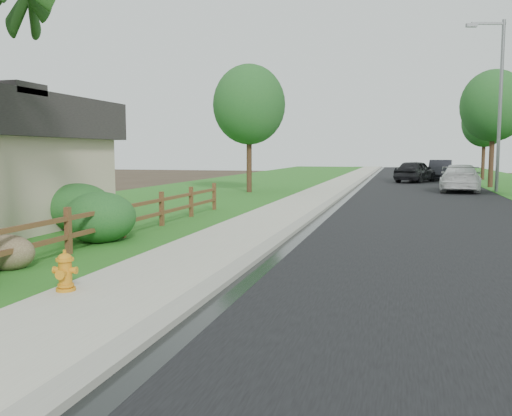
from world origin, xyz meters
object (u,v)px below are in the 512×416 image
(fire_hydrant, at_px, (65,272))
(white_suv, at_px, (461,178))
(dark_car_mid, at_px, (415,171))
(ranch_fence, at_px, (98,222))
(streetlight, at_px, (497,96))

(fire_hydrant, xyz_separation_m, white_suv, (8.44, 25.96, 0.40))
(fire_hydrant, xyz_separation_m, dark_car_mid, (6.15, 35.51, 0.45))
(ranch_fence, height_order, dark_car_mid, dark_car_mid)
(ranch_fence, relative_size, white_suv, 3.15)
(white_suv, distance_m, dark_car_mid, 9.82)
(white_suv, distance_m, streetlight, 4.97)
(ranch_fence, xyz_separation_m, dark_car_mid, (8.05, 31.41, 0.23))
(white_suv, bearing_deg, fire_hydrant, 78.14)
(ranch_fence, distance_m, white_suv, 24.18)
(ranch_fence, bearing_deg, streetlight, 61.03)
(ranch_fence, height_order, fire_hydrant, ranch_fence)
(ranch_fence, xyz_separation_m, white_suv, (10.34, 21.86, 0.18))
(fire_hydrant, xyz_separation_m, streetlight, (10.22, 26.01, 5.04))
(fire_hydrant, height_order, dark_car_mid, dark_car_mid)
(white_suv, bearing_deg, ranch_fence, 70.83)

